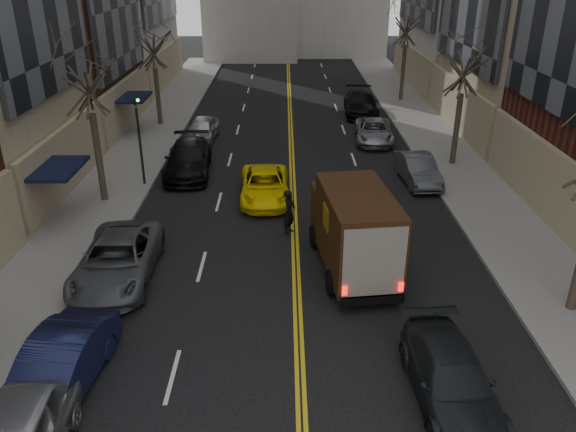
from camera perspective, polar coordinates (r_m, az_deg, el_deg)
name	(u,v)px	position (r m, az deg, el deg)	size (l,w,h in m)	color
sidewalk_left	(137,153)	(33.89, -15.12, 6.21)	(4.00, 66.00, 0.15)	slate
sidewalk_right	(446,152)	(34.11, 15.76, 6.25)	(4.00, 66.00, 0.15)	slate
tree_lf_mid	(84,57)	(25.81, -20.04, 14.89)	(3.20, 3.20, 8.91)	#382D23
tree_lf_far	(152,33)	(38.29, -13.68, 17.62)	(3.20, 3.20, 8.12)	#382D23
tree_rt_mid	(467,50)	(30.82, 17.71, 15.81)	(3.20, 3.20, 8.32)	#382D23
tree_rt_far	(408,11)	(45.21, 12.10, 19.70)	(3.20, 3.20, 9.11)	#382D23
traffic_signal	(139,132)	(28.07, -14.92, 8.30)	(0.29, 0.26, 4.70)	black
ups_truck	(353,230)	(20.08, 6.67, -1.39)	(2.90, 6.04, 3.19)	black
observer_sedan	(451,379)	(15.44, 16.24, -15.57)	(2.09, 4.76, 1.36)	black
taxi	(265,186)	(26.35, -2.37, 3.11)	(2.24, 4.86, 1.35)	#FFE50A
pedestrian	(289,212)	(22.93, 0.14, 0.42)	(0.69, 0.45, 1.89)	black
parked_lf_b	(58,367)	(16.20, -22.29, -14.05)	(1.61, 4.61, 1.52)	#101333
parked_lf_c	(117,260)	(20.64, -16.94, -4.27)	(2.53, 5.49, 1.53)	#505358
parked_lf_d	(188,159)	(29.95, -10.11, 5.73)	(2.25, 5.55, 1.61)	black
parked_lf_e	(202,129)	(35.53, -8.71, 8.71)	(1.68, 4.17, 1.42)	#A8ABAF
parked_rt_a	(418,169)	(29.06, 13.05, 4.64)	(1.48, 4.26, 1.40)	#43464A
parked_rt_b	(374,131)	(35.31, 8.72, 8.52)	(2.19, 4.74, 1.32)	#93949A
parked_rt_c	(361,103)	(41.58, 7.40, 11.31)	(2.28, 5.60, 1.62)	black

